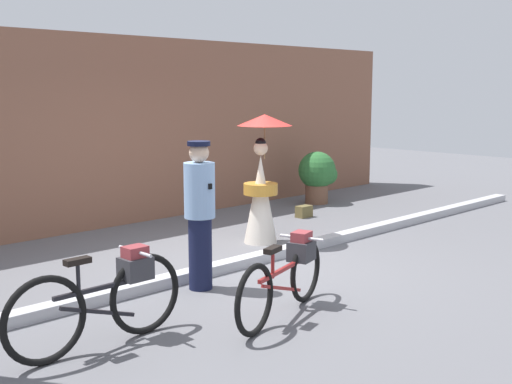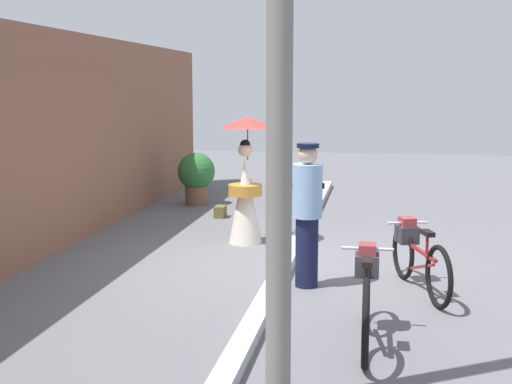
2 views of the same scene
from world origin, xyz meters
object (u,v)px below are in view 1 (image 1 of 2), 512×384
bicycle_near_officer (287,274)px  backpack_on_pavement (304,211)px  person_with_parasol (261,180)px  bicycle_far_side (105,297)px  potted_plant_by_door (318,174)px  person_officer (200,211)px

bicycle_near_officer → backpack_on_pavement: bearing=39.8°
person_with_parasol → backpack_on_pavement: bearing=23.9°
person_with_parasol → backpack_on_pavement: (1.84, 0.81, -0.81)m
bicycle_far_side → backpack_on_pavement: bearing=25.5°
potted_plant_by_door → person_with_parasol: bearing=-153.1°
bicycle_far_side → bicycle_near_officer: bearing=-17.3°
bicycle_near_officer → potted_plant_by_door: bearing=37.8°
person_with_parasol → potted_plant_by_door: size_ratio=1.83×
person_officer → backpack_on_pavement: size_ratio=5.93×
bicycle_near_officer → person_with_parasol: bearing=50.2°
backpack_on_pavement → potted_plant_by_door: bearing=31.2°
bicycle_near_officer → potted_plant_by_door: potted_plant_by_door is taller
backpack_on_pavement → bicycle_far_side: bearing=-154.5°
person_with_parasol → bicycle_far_side: bearing=-153.7°
bicycle_far_side → potted_plant_by_door: size_ratio=1.69×
potted_plant_by_door → bicycle_near_officer: bearing=-142.2°
person_officer → backpack_on_pavement: 4.39m
potted_plant_by_door → backpack_on_pavement: bearing=-148.8°
backpack_on_pavement → person_officer: bearing=-153.6°
bicycle_near_officer → bicycle_far_side: bicycle_far_side is taller
person_with_parasol → potted_plant_by_door: person_with_parasol is taller
bicycle_far_side → person_with_parasol: bearing=26.3°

